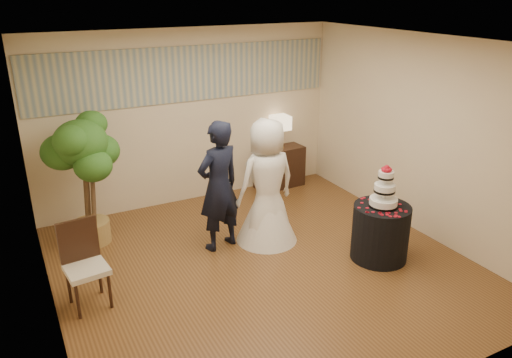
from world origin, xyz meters
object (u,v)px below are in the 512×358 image
groom (219,186)px  table_lamp (280,132)px  ficus_tree (86,180)px  console (280,167)px  bride (267,182)px  side_chair (86,267)px  cake_table (380,232)px  wedding_cake (385,186)px

groom → table_lamp: size_ratio=3.10×
ficus_tree → console: bearing=10.0°
bride → table_lamp: (1.17, 1.67, 0.13)m
side_chair → cake_table: bearing=-17.2°
bride → wedding_cake: size_ratio=3.14×
bride → console: size_ratio=2.04×
groom → table_lamp: (1.84, 1.54, 0.11)m
console → side_chair: size_ratio=0.87×
cake_table → table_lamp: bearing=87.9°
groom → ficus_tree: bearing=-46.7°
ficus_tree → cake_table: bearing=-33.9°
side_chair → groom: bearing=10.8°
cake_table → bride: bearing=133.5°
wedding_cake → side_chair: wedding_cake is taller
groom → wedding_cake: bearing=129.1°
groom → ficus_tree: (-1.54, 0.95, 0.03)m
cake_table → ficus_tree: (-3.27, 2.20, 0.56)m
console → table_lamp: (-0.00, 0.00, 0.65)m
cake_table → groom: bearing=144.1°
bride → side_chair: (-2.51, -0.45, -0.39)m
side_chair → ficus_tree: bearing=71.9°
table_lamp → side_chair: (-3.69, -2.12, -0.51)m
wedding_cake → side_chair: 3.69m
bride → table_lamp: bearing=-128.3°
cake_table → wedding_cake: wedding_cake is taller
console → groom: bearing=-144.1°
wedding_cake → side_chair: bearing=169.3°
groom → cake_table: size_ratio=2.41×
bride → ficus_tree: ficus_tree is taller
table_lamp → side_chair: bearing=-150.1°
console → side_chair: 4.25m
console → side_chair: bearing=-154.2°
bride → ficus_tree: 2.45m
ficus_tree → bride: bearing=-26.0°
cake_table → table_lamp: table_lamp is taller
bride → ficus_tree: size_ratio=0.95×
wedding_cake → ficus_tree: size_ratio=0.30×
wedding_cake → console: wedding_cake is taller
wedding_cake → groom: bearing=144.1°
ficus_tree → table_lamp: bearing=10.0°
bride → wedding_cake: 1.56m
groom → cake_table: 2.20m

